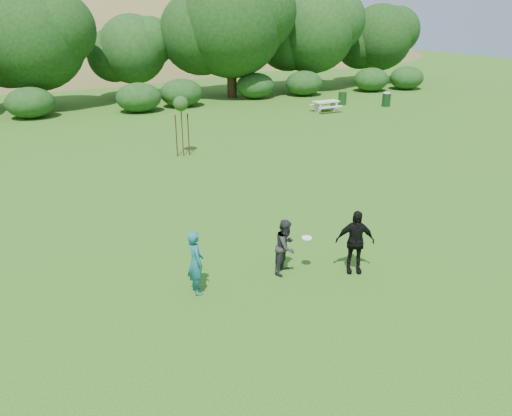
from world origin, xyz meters
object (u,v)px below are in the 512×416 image
Objects in this scene: player_teal at (196,262)px; trash_can_near at (342,99)px; player_grey at (286,246)px; trash_can_lidded at (386,99)px; sapling at (181,105)px; picnic_table at (326,104)px; player_black at (355,242)px.

player_teal is 1.85× the size of trash_can_near.
player_grey is 26.13m from trash_can_lidded.
trash_can_near is 17.16m from sapling.
picnic_table is 1.71× the size of trash_can_lidded.
trash_can_lidded is at bearing 19.61° from sapling.
picnic_table is at bearing -145.04° from trash_can_near.
sapling is at bearing 48.72° from player_grey.
player_grey is 22.83m from picnic_table.
player_black is 0.97× the size of picnic_table.
trash_can_lidded is at bearing 8.81° from player_grey.
player_black is 1.94× the size of trash_can_near.
player_grey is at bearing -90.01° from player_teal.
trash_can_near is at bearing 34.96° from picnic_table.
player_grey is 0.86× the size of player_black.
picnic_table is 5.16m from trash_can_lidded.
sapling is (-14.96, -8.18, 1.97)m from trash_can_near.
trash_can_near is at bearing 141.33° from trash_can_lidded.
player_black is 25.60m from trash_can_near.
trash_can_near is (14.46, 21.12, -0.42)m from player_black.
trash_can_near is at bearing 28.66° from sapling.
player_teal reaches higher than player_grey.
player_teal reaches higher than trash_can_lidded.
player_grey is at bearing -128.35° from trash_can_near.
sapling is 18.59m from trash_can_lidded.
trash_can_lidded is at bearing 75.03° from player_black.
sapling reaches higher than trash_can_near.
picnic_table is (15.90, 18.42, -0.31)m from player_teal.
trash_can_lidded is (21.06, 18.34, -0.29)m from player_teal.
trash_can_near is 0.32× the size of sapling.
trash_can_lidded is (18.57, 18.39, -0.21)m from player_grey.
sapling is at bearing 118.72° from player_black.
trash_can_near is (16.11, 20.36, -0.30)m from player_grey.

